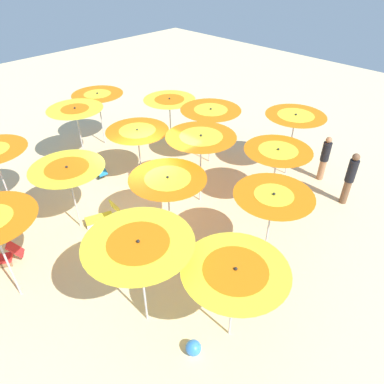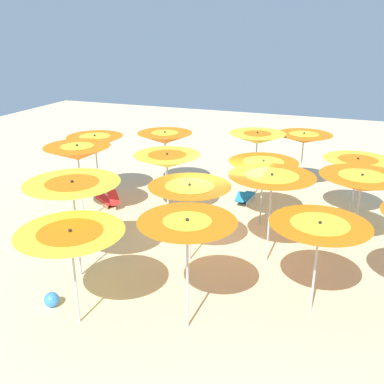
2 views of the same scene
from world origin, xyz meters
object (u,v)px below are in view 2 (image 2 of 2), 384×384
object	(u,v)px
beach_umbrella_4	(357,164)
lounger_1	(246,197)
beach_umbrella_1	(257,138)
beach_umbrella_5	(263,166)
beach_umbrella_15	(71,238)
beach_ball	(52,300)
beach_umbrella_8	(361,183)
beach_umbrella_2	(165,138)
beach_umbrella_3	(95,142)
lounger_2	(107,200)
beach_umbrella_9	(271,183)
beach_umbrella_6	(167,161)
beach_umbrella_0	(304,138)
beach_umbrella_7	(78,153)
beach_umbrella_11	(73,190)
beach_umbrella_13	(319,232)
beach_umbrella_14	(187,229)
lounger_0	(182,218)

from	to	relation	value
beach_umbrella_4	lounger_1	size ratio (longest dim) A/B	1.73
beach_umbrella_1	beach_umbrella_4	bearing A→B (deg)	160.12
beach_umbrella_5	beach_umbrella_15	world-z (taller)	beach_umbrella_15
beach_ball	beach_umbrella_8	bearing A→B (deg)	-139.98
beach_umbrella_4	beach_umbrella_2	bearing A→B (deg)	-3.60
beach_umbrella_8	beach_umbrella_3	bearing A→B (deg)	-5.58
beach_umbrella_2	lounger_2	bearing A→B (deg)	58.49
beach_umbrella_8	beach_umbrella_15	world-z (taller)	beach_umbrella_8
beach_umbrella_9	lounger_2	distance (m)	6.64
beach_umbrella_6	beach_umbrella_15	size ratio (longest dim) A/B	1.01
beach_umbrella_3	beach_umbrella_9	xyz separation A→B (m)	(-6.64, 2.38, 0.10)
beach_umbrella_4	lounger_1	bearing A→B (deg)	-5.25
beach_umbrella_5	lounger_1	bearing A→B (deg)	-61.76
lounger_1	beach_umbrella_8	bearing A→B (deg)	-117.42
beach_umbrella_0	beach_umbrella_7	xyz separation A→B (m)	(6.13, 5.29, 0.23)
beach_umbrella_4	lounger_2	size ratio (longest dim) A/B	1.67
beach_umbrella_11	beach_umbrella_13	size ratio (longest dim) A/B	1.15
beach_umbrella_11	beach_umbrella_1	bearing A→B (deg)	-111.19
beach_umbrella_14	lounger_0	xyz separation A→B (m)	(2.02, -4.68, -2.05)
lounger_0	beach_umbrella_5	bearing A→B (deg)	-138.02
beach_umbrella_15	lounger_0	distance (m)	5.63
beach_umbrella_9	beach_umbrella_14	bearing A→B (deg)	73.39
beach_umbrella_1	beach_umbrella_14	xyz separation A→B (m)	(-0.48, 8.18, 0.14)
beach_umbrella_0	beach_umbrella_3	xyz separation A→B (m)	(6.70, 3.42, 0.08)
beach_umbrella_1	beach_umbrella_9	distance (m)	5.09
beach_umbrella_1	beach_umbrella_3	bearing A→B (deg)	25.80
beach_umbrella_9	beach_umbrella_13	world-z (taller)	beach_umbrella_9
beach_umbrella_5	beach_umbrella_13	world-z (taller)	beach_umbrella_13
beach_umbrella_9	beach_umbrella_14	xyz separation A→B (m)	(0.98, 3.30, 0.04)
beach_umbrella_2	lounger_0	distance (m)	3.67
beach_umbrella_5	beach_umbrella_8	xyz separation A→B (m)	(-2.81, 0.78, 0.07)
beach_umbrella_9	beach_umbrella_3	bearing A→B (deg)	-19.70
beach_umbrella_5	beach_umbrella_4	bearing A→B (deg)	-153.57
lounger_1	beach_umbrella_9	bearing A→B (deg)	-152.39
beach_umbrella_6	beach_umbrella_5	bearing A→B (deg)	-168.76
lounger_1	lounger_2	distance (m)	4.91
beach_umbrella_8	lounger_0	bearing A→B (deg)	1.55
beach_umbrella_3	beach_umbrella_14	xyz separation A→B (m)	(-5.65, 5.68, 0.13)
beach_umbrella_3	beach_umbrella_7	distance (m)	1.96
beach_umbrella_13	beach_umbrella_1	bearing A→B (deg)	-67.34
beach_umbrella_11	beach_umbrella_0	bearing A→B (deg)	-118.02
beach_umbrella_11	beach_umbrella_8	bearing A→B (deg)	-148.93
lounger_0	beach_ball	world-z (taller)	lounger_0
beach_umbrella_0	beach_umbrella_1	world-z (taller)	beach_umbrella_1
beach_umbrella_8	beach_umbrella_15	xyz separation A→B (m)	(5.33, 5.49, -0.01)
beach_umbrella_5	lounger_0	xyz separation A→B (m)	(2.32, 0.91, -1.71)
beach_umbrella_13	beach_ball	world-z (taller)	beach_umbrella_13
beach_umbrella_0	lounger_2	size ratio (longest dim) A/B	1.80
beach_umbrella_7	lounger_1	world-z (taller)	beach_umbrella_7
beach_umbrella_1	beach_umbrella_4	xyz separation A→B (m)	(-3.46, 1.25, -0.22)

